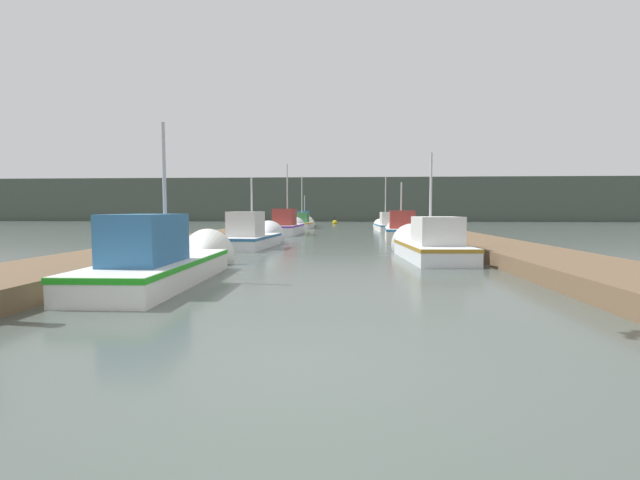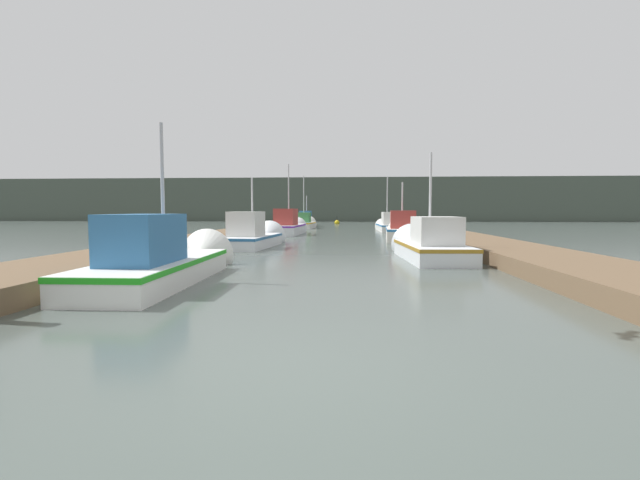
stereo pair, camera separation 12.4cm
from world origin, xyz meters
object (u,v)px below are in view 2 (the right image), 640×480
fishing_boat_2 (255,236)px  fishing_boat_4 (289,226)px  mooring_piling_1 (399,222)px  fishing_boat_7 (307,222)px  channel_buoy (337,223)px  fishing_boat_5 (386,225)px  fishing_boat_0 (169,260)px  fishing_boat_3 (402,230)px  fishing_boat_1 (427,245)px  fishing_boat_6 (304,223)px  mooring_piling_2 (391,219)px

fishing_boat_2 → fishing_boat_4: size_ratio=0.90×
mooring_piling_1 → fishing_boat_7: bearing=136.3°
mooring_piling_1 → channel_buoy: bearing=110.2°
fishing_boat_5 → mooring_piling_1: bearing=38.4°
fishing_boat_0 → fishing_boat_3: fishing_boat_0 is taller
fishing_boat_0 → channel_buoy: bearing=85.0°
channel_buoy → fishing_boat_2: bearing=-95.3°
fishing_boat_1 → fishing_boat_2: (-6.69, 4.14, 0.01)m
fishing_boat_2 → fishing_boat_6: size_ratio=1.05×
fishing_boat_1 → channel_buoy: (-3.93, 33.74, -0.26)m
fishing_boat_7 → fishing_boat_1: bearing=-75.5°
fishing_boat_3 → mooring_piling_2: bearing=90.1°
mooring_piling_1 → mooring_piling_2: (0.29, 8.94, 0.04)m
mooring_piling_1 → fishing_boat_5: bearing=-139.7°
mooring_piling_1 → mooring_piling_2: 8.94m
fishing_boat_0 → fishing_boat_7: fishing_boat_0 is taller
fishing_boat_1 → fishing_boat_6: bearing=102.4°
fishing_boat_0 → mooring_piling_2: bearing=75.0°
fishing_boat_6 → mooring_piling_1: (7.79, -3.28, 0.20)m
fishing_boat_7 → channel_buoy: bearing=68.2°
fishing_boat_6 → channel_buoy: bearing=80.6°
fishing_boat_1 → fishing_boat_5: (0.28, 18.58, -0.01)m
fishing_boat_7 → fishing_boat_0: bearing=-89.3°
fishing_boat_6 → mooring_piling_2: bearing=38.6°
fishing_boat_3 → fishing_boat_4: bearing=147.6°
fishing_boat_6 → fishing_boat_0: bearing=-86.9°
fishing_boat_3 → mooring_piling_2: 19.95m
mooring_piling_1 → channel_buoy: (-5.25, 14.29, -0.46)m
fishing_boat_5 → fishing_boat_7: (-6.96, 8.50, 0.03)m
fishing_boat_2 → fishing_boat_7: 22.95m
fishing_boat_0 → channel_buoy: size_ratio=5.59×
fishing_boat_0 → mooring_piling_1: size_ratio=4.81×
fishing_boat_1 → fishing_boat_6: 23.63m
fishing_boat_1 → fishing_boat_5: bearing=85.7°
fishing_boat_3 → fishing_boat_5: bearing=93.7°
fishing_boat_6 → fishing_boat_7: (-0.21, 4.35, 0.01)m
fishing_boat_0 → mooring_piling_1: 25.58m
fishing_boat_3 → channel_buoy: (-4.14, 25.25, -0.34)m
fishing_boat_0 → mooring_piling_2: 34.25m
fishing_boat_7 → mooring_piling_2: size_ratio=3.80×
fishing_boat_2 → channel_buoy: 29.74m
fishing_boat_2 → fishing_boat_7: (0.01, 22.95, 0.01)m
fishing_boat_0 → fishing_boat_5: fishing_boat_5 is taller
channel_buoy → fishing_boat_5: bearing=-74.5°
fishing_boat_1 → fishing_boat_5: fishing_boat_5 is taller
fishing_boat_4 → mooring_piling_2: bearing=64.1°
fishing_boat_4 → fishing_boat_7: size_ratio=1.19×
fishing_boat_3 → mooring_piling_1: size_ratio=3.87×
fishing_boat_5 → fishing_boat_4: bearing=-144.7°
mooring_piling_1 → mooring_piling_2: size_ratio=0.95×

